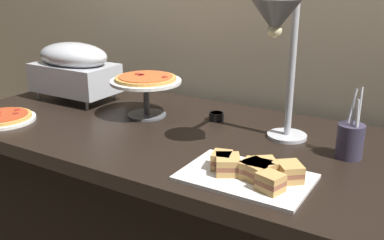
{
  "coord_description": "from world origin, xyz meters",
  "views": [
    {
      "loc": [
        0.82,
        -1.3,
        1.32
      ],
      "look_at": [
        0.04,
        0.0,
        0.81
      ],
      "focal_mm": 41.31,
      "sensor_mm": 36.0,
      "label": 1
    }
  ],
  "objects_px": {
    "utensil_holder": "(350,140)",
    "sandwich_platter": "(251,172)",
    "pizza_plate_front": "(3,118)",
    "pizza_plate_center": "(146,84)",
    "heat_lamp": "(279,33)",
    "chafing_dish": "(74,68)",
    "sauce_cup_near": "(216,116)"
  },
  "relations": [
    {
      "from": "sauce_cup_near",
      "to": "pizza_plate_front",
      "type": "bearing_deg",
      "value": -148.22
    },
    {
      "from": "heat_lamp",
      "to": "utensil_holder",
      "type": "xyz_separation_m",
      "value": [
        0.23,
        0.08,
        -0.33
      ]
    },
    {
      "from": "pizza_plate_front",
      "to": "pizza_plate_center",
      "type": "bearing_deg",
      "value": 38.12
    },
    {
      "from": "sandwich_platter",
      "to": "utensil_holder",
      "type": "distance_m",
      "value": 0.37
    },
    {
      "from": "chafing_dish",
      "to": "sandwich_platter",
      "type": "relative_size",
      "value": 1.03
    },
    {
      "from": "chafing_dish",
      "to": "utensil_holder",
      "type": "bearing_deg",
      "value": -1.61
    },
    {
      "from": "pizza_plate_center",
      "to": "utensil_holder",
      "type": "distance_m",
      "value": 0.81
    },
    {
      "from": "chafing_dish",
      "to": "sandwich_platter",
      "type": "distance_m",
      "value": 1.09
    },
    {
      "from": "heat_lamp",
      "to": "sandwich_platter",
      "type": "relative_size",
      "value": 1.36
    },
    {
      "from": "sauce_cup_near",
      "to": "utensil_holder",
      "type": "distance_m",
      "value": 0.55
    },
    {
      "from": "heat_lamp",
      "to": "pizza_plate_center",
      "type": "xyz_separation_m",
      "value": [
        -0.58,
        0.09,
        -0.25
      ]
    },
    {
      "from": "pizza_plate_center",
      "to": "sauce_cup_near",
      "type": "distance_m",
      "value": 0.31
    },
    {
      "from": "chafing_dish",
      "to": "pizza_plate_center",
      "type": "height_order",
      "value": "chafing_dish"
    },
    {
      "from": "pizza_plate_front",
      "to": "sauce_cup_near",
      "type": "xyz_separation_m",
      "value": [
        0.72,
        0.45,
        0.0
      ]
    },
    {
      "from": "pizza_plate_center",
      "to": "chafing_dish",
      "type": "bearing_deg",
      "value": 176.69
    },
    {
      "from": "utensil_holder",
      "to": "pizza_plate_front",
      "type": "bearing_deg",
      "value": -164.8
    },
    {
      "from": "pizza_plate_front",
      "to": "pizza_plate_center",
      "type": "height_order",
      "value": "pizza_plate_center"
    },
    {
      "from": "pizza_plate_center",
      "to": "heat_lamp",
      "type": "bearing_deg",
      "value": -9.02
    },
    {
      "from": "pizza_plate_center",
      "to": "pizza_plate_front",
      "type": "bearing_deg",
      "value": -141.88
    },
    {
      "from": "chafing_dish",
      "to": "pizza_plate_front",
      "type": "height_order",
      "value": "chafing_dish"
    },
    {
      "from": "heat_lamp",
      "to": "pizza_plate_center",
      "type": "relative_size",
      "value": 1.74
    },
    {
      "from": "utensil_holder",
      "to": "chafing_dish",
      "type": "bearing_deg",
      "value": 178.39
    },
    {
      "from": "utensil_holder",
      "to": "heat_lamp",
      "type": "bearing_deg",
      "value": -160.41
    },
    {
      "from": "sauce_cup_near",
      "to": "heat_lamp",
      "type": "bearing_deg",
      "value": -31.43
    },
    {
      "from": "chafing_dish",
      "to": "pizza_plate_front",
      "type": "distance_m",
      "value": 0.4
    },
    {
      "from": "chafing_dish",
      "to": "pizza_plate_front",
      "type": "bearing_deg",
      "value": -94.19
    },
    {
      "from": "heat_lamp",
      "to": "sauce_cup_near",
      "type": "xyz_separation_m",
      "value": [
        -0.3,
        0.19,
        -0.37
      ]
    },
    {
      "from": "pizza_plate_center",
      "to": "sandwich_platter",
      "type": "bearing_deg",
      "value": -27.86
    },
    {
      "from": "pizza_plate_center",
      "to": "sauce_cup_near",
      "type": "bearing_deg",
      "value": 19.2
    },
    {
      "from": "pizza_plate_front",
      "to": "utensil_holder",
      "type": "xyz_separation_m",
      "value": [
        1.25,
        0.34,
        0.05
      ]
    },
    {
      "from": "sandwich_platter",
      "to": "utensil_holder",
      "type": "bearing_deg",
      "value": 57.35
    },
    {
      "from": "utensil_holder",
      "to": "sandwich_platter",
      "type": "bearing_deg",
      "value": -122.65
    }
  ]
}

